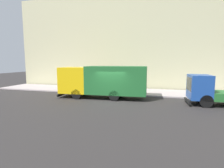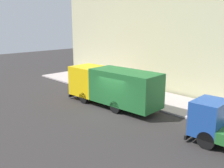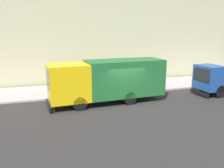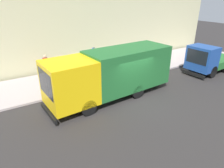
{
  "view_description": "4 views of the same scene",
  "coord_description": "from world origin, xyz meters",
  "px_view_note": "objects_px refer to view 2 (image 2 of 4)",
  "views": [
    {
      "loc": [
        -13.95,
        -4.03,
        3.32
      ],
      "look_at": [
        0.77,
        0.03,
        1.39
      ],
      "focal_mm": 28.45,
      "sensor_mm": 36.0,
      "label": 1
    },
    {
      "loc": [
        -11.92,
        -12.8,
        6.37
      ],
      "look_at": [
        1.23,
        0.99,
        1.78
      ],
      "focal_mm": 41.63,
      "sensor_mm": 36.0,
      "label": 2
    },
    {
      "loc": [
        -13.65,
        5.32,
        4.87
      ],
      "look_at": [
        1.09,
        0.8,
        1.34
      ],
      "focal_mm": 37.35,
      "sensor_mm": 36.0,
      "label": 3
    },
    {
      "loc": [
        -8.24,
        6.92,
        5.84
      ],
      "look_at": [
        0.85,
        1.3,
        1.12
      ],
      "focal_mm": 32.18,
      "sensor_mm": 36.0,
      "label": 4
    }
  ],
  "objects_px": {
    "pedestrian_walking": "(139,82)",
    "traffic_cone_orange": "(104,89)",
    "large_utility_truck": "(112,85)",
    "pedestrian_standing": "(133,78)",
    "street_sign_post": "(131,81)"
  },
  "relations": [
    {
      "from": "street_sign_post",
      "to": "traffic_cone_orange",
      "type": "bearing_deg",
      "value": 92.48
    },
    {
      "from": "large_utility_truck",
      "to": "pedestrian_standing",
      "type": "xyz_separation_m",
      "value": [
        5.18,
        2.57,
        -0.6
      ]
    },
    {
      "from": "large_utility_truck",
      "to": "street_sign_post",
      "type": "height_order",
      "value": "large_utility_truck"
    },
    {
      "from": "pedestrian_standing",
      "to": "street_sign_post",
      "type": "relative_size",
      "value": 0.66
    },
    {
      "from": "pedestrian_walking",
      "to": "street_sign_post",
      "type": "xyz_separation_m",
      "value": [
        -2.42,
        -1.23,
        0.65
      ]
    },
    {
      "from": "large_utility_truck",
      "to": "pedestrian_standing",
      "type": "height_order",
      "value": "large_utility_truck"
    },
    {
      "from": "large_utility_truck",
      "to": "traffic_cone_orange",
      "type": "xyz_separation_m",
      "value": [
        2.0,
        3.24,
        -1.21
      ]
    },
    {
      "from": "large_utility_truck",
      "to": "street_sign_post",
      "type": "relative_size",
      "value": 3.12
    },
    {
      "from": "large_utility_truck",
      "to": "street_sign_post",
      "type": "distance_m",
      "value": 2.14
    },
    {
      "from": "large_utility_truck",
      "to": "pedestrian_walking",
      "type": "relative_size",
      "value": 4.9
    },
    {
      "from": "traffic_cone_orange",
      "to": "street_sign_post",
      "type": "height_order",
      "value": "street_sign_post"
    },
    {
      "from": "pedestrian_walking",
      "to": "traffic_cone_orange",
      "type": "relative_size",
      "value": 2.78
    },
    {
      "from": "traffic_cone_orange",
      "to": "street_sign_post",
      "type": "xyz_separation_m",
      "value": [
        0.14,
        -3.22,
        1.23
      ]
    },
    {
      "from": "street_sign_post",
      "to": "large_utility_truck",
      "type": "bearing_deg",
      "value": -179.42
    },
    {
      "from": "pedestrian_standing",
      "to": "street_sign_post",
      "type": "xyz_separation_m",
      "value": [
        -3.04,
        -2.55,
        0.62
      ]
    }
  ]
}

